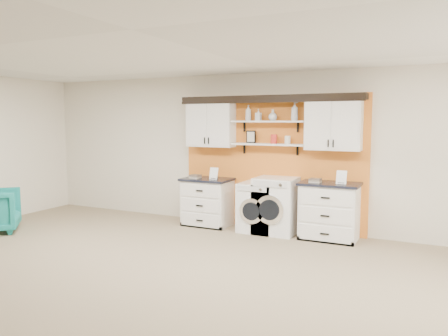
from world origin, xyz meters
The scene contains 20 objects.
floor centered at (0.00, 0.00, 0.00)m, with size 10.00×10.00×0.00m, color gray.
ceiling centered at (0.00, 0.00, 2.80)m, with size 10.00×10.00×0.00m, color white.
wall_back centered at (0.00, 4.00, 1.40)m, with size 10.00×10.00×0.00m, color beige.
accent_panel centered at (0.00, 3.96, 1.20)m, with size 3.40×0.07×2.40m, color orange.
upper_cabinet_left centered at (-1.13, 3.79, 1.88)m, with size 0.90×0.35×0.84m.
upper_cabinet_right centered at (1.13, 3.79, 1.88)m, with size 0.90×0.35×0.84m.
shelf_lower centered at (0.00, 3.80, 1.53)m, with size 1.32×0.28×0.03m, color white.
shelf_upper centered at (0.00, 3.80, 1.93)m, with size 1.32×0.28×0.03m, color white.
crown_molding centered at (0.00, 3.81, 2.33)m, with size 3.30×0.41×0.13m.
picture_frame centered at (-0.35, 3.85, 1.66)m, with size 0.18×0.02×0.22m.
canister_red centered at (0.10, 3.80, 1.62)m, with size 0.11×0.11×0.16m, color red.
canister_cream centered at (0.35, 3.80, 1.61)m, with size 0.10×0.10×0.14m, color silver.
base_cabinet_left centered at (-1.13, 3.64, 0.44)m, with size 0.90×0.66×0.88m.
base_cabinet_right centered at (1.13, 3.64, 0.47)m, with size 0.96×0.66×0.94m.
washer centered at (-0.11, 3.64, 0.43)m, with size 0.62×0.71×0.86m.
dryer centered at (0.21, 3.64, 0.49)m, with size 0.69×0.71×0.97m.
soap_bottle_a centered at (-0.38, 3.80, 2.08)m, with size 0.11×0.11×0.28m, color silver.
soap_bottle_b centered at (-0.19, 3.80, 2.05)m, with size 0.09×0.09×0.20m, color silver.
soap_bottle_c centered at (0.08, 3.80, 2.04)m, with size 0.15×0.15×0.19m, color silver.
soap_bottle_d centered at (0.47, 3.80, 2.10)m, with size 0.12×0.12×0.31m, color silver.
Camera 1 is at (2.63, -3.44, 1.94)m, focal length 35.00 mm.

